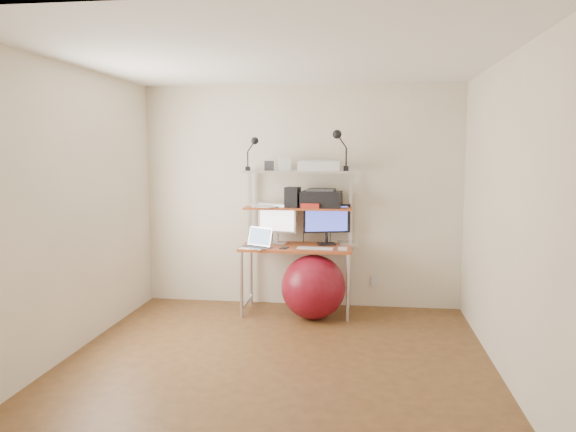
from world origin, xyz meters
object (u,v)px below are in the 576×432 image
object	(u,v)px
monitor_silver	(277,220)
exercise_ball	(313,287)
monitor_black	(327,221)
laptop	(258,243)
printer	(321,199)

from	to	relation	value
monitor_silver	exercise_ball	bearing A→B (deg)	-27.39
monitor_black	monitor_silver	bearing A→B (deg)	166.86
monitor_black	exercise_ball	distance (m)	0.75
monitor_black	laptop	bearing A→B (deg)	-172.52
monitor_black	laptop	distance (m)	0.80
monitor_black	printer	distance (m)	0.25
laptop	monitor_black	bearing A→B (deg)	51.11
laptop	printer	world-z (taller)	printer
laptop	exercise_ball	distance (m)	0.75
monitor_black	exercise_ball	xyz separation A→B (m)	(-0.11, -0.34, -0.66)
monitor_black	printer	xyz separation A→B (m)	(-0.06, -0.01, 0.25)
printer	monitor_silver	bearing A→B (deg)	-174.01
laptop	printer	xyz separation A→B (m)	(0.66, 0.29, 0.46)
exercise_ball	monitor_black	bearing A→B (deg)	71.57
exercise_ball	printer	bearing A→B (deg)	80.83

